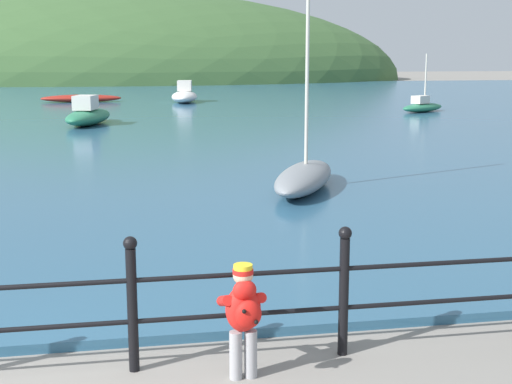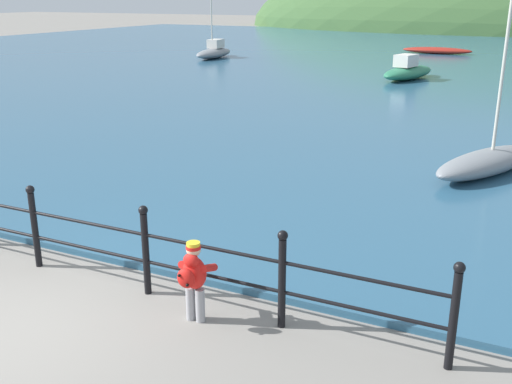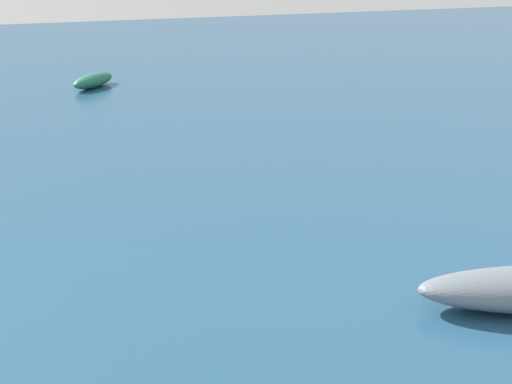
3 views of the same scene
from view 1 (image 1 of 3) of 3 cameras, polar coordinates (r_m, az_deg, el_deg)
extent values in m
cube|color=#2D5B7A|center=(36.51, -12.11, 6.59)|extent=(80.00, 60.00, 0.10)
ellipsoid|color=#3D6033|center=(75.78, -11.38, 8.75)|extent=(60.83, 33.46, 18.06)
cylinder|color=black|center=(6.29, -9.86, -9.33)|extent=(0.09, 0.09, 1.10)
sphere|color=black|center=(6.11, -10.04, -4.06)|extent=(0.12, 0.12, 0.12)
cylinder|color=black|center=(6.57, 7.03, -8.35)|extent=(0.09, 0.09, 1.10)
sphere|color=black|center=(6.40, 7.15, -3.29)|extent=(0.12, 0.12, 0.12)
cylinder|color=black|center=(6.27, -18.67, -7.22)|extent=(9.44, 0.04, 0.04)
cylinder|color=black|center=(6.39, -18.46, -10.37)|extent=(9.44, 0.04, 0.04)
cylinder|color=#99999E|center=(6.18, -1.63, -12.93)|extent=(0.11, 0.11, 0.42)
cylinder|color=#99999E|center=(6.21, -0.42, -12.82)|extent=(0.11, 0.11, 0.42)
ellipsoid|color=red|center=(6.04, -1.04, -9.32)|extent=(0.31, 0.24, 0.40)
ellipsoid|color=red|center=(5.93, -0.92, -7.88)|extent=(0.21, 0.13, 0.18)
cylinder|color=red|center=(6.08, -2.52, -8.69)|extent=(0.11, 0.32, 0.19)
cylinder|color=red|center=(6.14, 0.12, -8.48)|extent=(0.11, 0.32, 0.19)
sphere|color=beige|center=(5.94, -1.05, -6.65)|extent=(0.17, 0.17, 0.17)
cylinder|color=red|center=(5.94, -1.05, -6.37)|extent=(0.17, 0.17, 0.04)
cylinder|color=yellow|center=(5.92, -1.05, -6.01)|extent=(0.16, 0.16, 0.04)
ellipsoid|color=red|center=(5.86, -0.62, -9.78)|extent=(0.23, 0.14, 0.24)
sphere|color=black|center=(5.77, -0.96, -9.53)|extent=(0.04, 0.04, 0.04)
sphere|color=black|center=(5.82, 0.02, -10.37)|extent=(0.04, 0.04, 0.04)
ellipsoid|color=maroon|center=(40.48, -13.81, 7.29)|extent=(4.32, 1.06, 0.41)
ellipsoid|color=#287551|center=(33.58, 13.19, 6.59)|extent=(2.83, 2.27, 0.39)
cube|color=silver|center=(33.38, 13.02, 7.22)|extent=(0.92, 0.84, 0.35)
cylinder|color=beige|center=(33.62, 13.42, 8.82)|extent=(0.07, 0.07, 2.22)
ellipsoid|color=gray|center=(13.89, 3.87, 1.16)|extent=(2.26, 3.46, 0.49)
cylinder|color=beige|center=(13.86, 4.12, 9.91)|extent=(0.07, 0.07, 3.73)
ellipsoid|color=#287551|center=(27.52, -13.26, 5.87)|extent=(2.16, 4.01, 0.58)
cube|color=silver|center=(27.20, -13.49, 6.98)|extent=(0.94, 1.20, 0.52)
ellipsoid|color=silver|center=(39.34, -5.75, 7.60)|extent=(1.89, 4.03, 0.62)
cube|color=silver|center=(39.60, -5.74, 8.47)|extent=(0.89, 1.18, 0.55)
camera|label=2|loc=(4.43, 79.11, 15.05)|focal=42.00mm
camera|label=3|loc=(11.01, 43.27, 14.92)|focal=50.00mm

